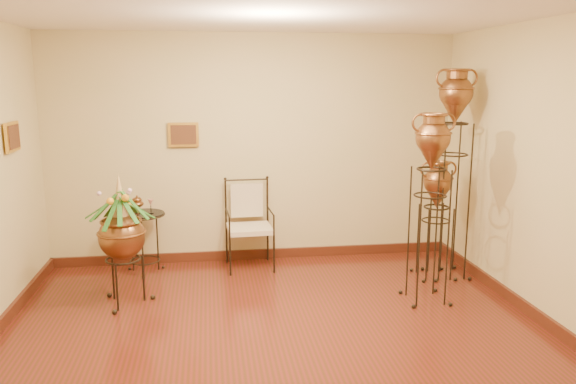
{
  "coord_description": "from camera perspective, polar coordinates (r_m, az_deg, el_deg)",
  "views": [
    {
      "loc": [
        -0.56,
        -4.37,
        2.26
      ],
      "look_at": [
        0.25,
        1.3,
        1.1
      ],
      "focal_mm": 35.0,
      "sensor_mm": 36.0,
      "label": 1
    }
  ],
  "objects": [
    {
      "name": "ground",
      "position": [
        4.95,
        -0.76,
        -15.72
      ],
      "size": [
        5.0,
        5.0,
        0.0
      ],
      "primitive_type": "plane",
      "color": "#5C1B15",
      "rests_on": "ground"
    },
    {
      "name": "room_shell",
      "position": [
        4.44,
        -0.91,
        4.63
      ],
      "size": [
        5.02,
        5.02,
        2.81
      ],
      "color": "#CEB785",
      "rests_on": "ground"
    },
    {
      "name": "amphora_tall",
      "position": [
        6.59,
        16.26,
        1.95
      ],
      "size": [
        0.62,
        0.62,
        2.4
      ],
      "rotation": [
        0.0,
        0.0,
        -0.43
      ],
      "color": "black",
      "rests_on": "ground"
    },
    {
      "name": "amphora_mid",
      "position": [
        5.82,
        14.18,
        -1.51
      ],
      "size": [
        0.56,
        0.56,
        1.96
      ],
      "rotation": [
        0.0,
        0.0,
        0.35
      ],
      "color": "black",
      "rests_on": "ground"
    },
    {
      "name": "amphora_short",
      "position": [
        6.63,
        14.79,
        -2.67
      ],
      "size": [
        0.49,
        0.49,
        1.38
      ],
      "rotation": [
        0.0,
        0.0,
        -0.19
      ],
      "color": "black",
      "rests_on": "ground"
    },
    {
      "name": "planter_urn",
      "position": [
        5.85,
        -16.55,
        -3.83
      ],
      "size": [
        0.77,
        0.77,
        1.37
      ],
      "rotation": [
        0.0,
        0.0,
        0.06
      ],
      "color": "black",
      "rests_on": "ground"
    },
    {
      "name": "armchair",
      "position": [
        6.76,
        -3.95,
        -3.37
      ],
      "size": [
        0.62,
        0.59,
        1.06
      ],
      "rotation": [
        0.0,
        0.0,
        0.05
      ],
      "color": "black",
      "rests_on": "ground"
    },
    {
      "name": "side_table",
      "position": [
        6.83,
        -14.43,
        -4.91
      ],
      "size": [
        0.62,
        0.62,
        0.92
      ],
      "rotation": [
        0.0,
        0.0,
        0.29
      ],
      "color": "black",
      "rests_on": "ground"
    }
  ]
}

